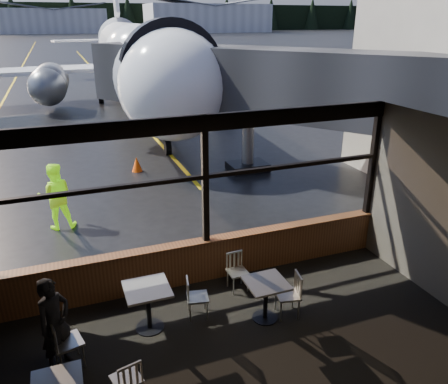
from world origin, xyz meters
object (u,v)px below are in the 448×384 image
chair_near_w (197,298)px  passenger (55,324)px  airliner (132,13)px  cafe_table_mid (148,308)px  chair_mid_w (68,343)px  cone_nose (137,164)px  jet_bridge (256,114)px  ground_crew (56,196)px  chair_near_e (288,295)px  chair_mid_s (127,380)px  chair_near_n (238,272)px  cafe_table_near (266,300)px

chair_near_w → passenger: (-2.41, -0.40, 0.39)m
airliner → cafe_table_mid: (-3.84, -22.49, -5.09)m
airliner → chair_mid_w: 24.06m
cone_nose → passenger: bearing=-107.3°
jet_bridge → ground_crew: jet_bridge is taller
chair_near_w → cone_nose: 8.72m
jet_bridge → cone_nose: 4.69m
chair_near_e → chair_mid_s: chair_near_e is taller
jet_bridge → chair_near_n: bearing=-117.3°
chair_near_n → chair_near_w: bearing=25.8°
airliner → jet_bridge: 16.21m
cafe_table_mid → passenger: size_ratio=0.54×
chair_near_n → airliner: bearing=-97.0°
jet_bridge → cafe_table_near: bearing=-112.9°
chair_near_w → ground_crew: bearing=-143.5°
airliner → jet_bridge: (1.22, -15.83, -3.29)m
cafe_table_mid → chair_near_e: size_ratio=0.97×
chair_near_e → cone_nose: bearing=17.8°
jet_bridge → chair_near_w: size_ratio=12.69×
jet_bridge → chair_mid_s: jet_bridge is taller
jet_bridge → chair_near_n: size_ratio=12.76×
chair_mid_s → chair_mid_w: (-0.75, 1.04, 0.04)m
cafe_table_mid → cone_nose: bearing=81.3°
chair_near_w → chair_near_e: bearing=81.3°
cafe_table_near → cafe_table_mid: size_ratio=0.93×
chair_mid_w → ground_crew: (-0.04, 5.32, 0.44)m
chair_near_n → ground_crew: (-3.32, 4.31, 0.48)m
passenger → airliner: bearing=35.1°
chair_near_n → passenger: size_ratio=0.51×
chair_near_w → chair_near_n: bearing=128.8°
chair_near_e → chair_near_w: bearing=81.2°
chair_near_w → chair_mid_w: (-2.26, -0.48, 0.04)m
passenger → cone_nose: bearing=31.0°
airliner → passenger: (-5.34, -22.87, -4.72)m
airliner → cone_nose: airliner is taller
cafe_table_mid → chair_near_n: (1.92, 0.56, -0.02)m
cafe_table_near → chair_near_e: 0.43m
airliner → cafe_table_near: bearing=-90.0°
ground_crew → cafe_table_mid: bearing=106.3°
chair_near_n → cone_nose: chair_near_n is taller
ground_crew → cafe_table_near: bearing=123.0°
ground_crew → passenger: bearing=89.2°
chair_mid_s → chair_near_w: bearing=30.8°
passenger → cone_nose: passenger is taller
chair_mid_w → cone_nose: 9.57m
cafe_table_mid → chair_near_e: 2.51m
chair_near_e → chair_mid_w: 3.82m
cafe_table_mid → chair_mid_w: 1.43m
airliner → chair_near_n: bearing=-90.6°
cone_nose → chair_near_n: bearing=-85.9°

